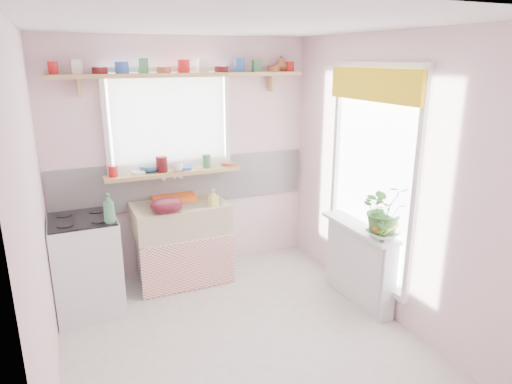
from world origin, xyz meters
name	(u,v)px	position (x,y,z in m)	size (l,w,h in m)	color
room	(270,155)	(0.66, 0.86, 1.37)	(3.20, 3.20, 3.20)	silver
sink_unit	(182,242)	(-0.15, 1.29, 0.43)	(0.95, 0.65, 1.11)	white
cooker	(87,265)	(-1.10, 1.05, 0.46)	(0.58, 0.58, 0.93)	white
radiator_ledge	(359,262)	(1.30, 0.20, 0.40)	(0.22, 0.95, 0.78)	white
windowsill	(174,172)	(-0.15, 1.48, 1.14)	(1.40, 0.22, 0.04)	tan
pine_shelf	(184,75)	(0.00, 1.47, 2.12)	(2.52, 0.24, 0.04)	tan
shelf_crockery	(182,67)	(-0.02, 1.47, 2.19)	(2.47, 0.11, 0.12)	red
sill_crockery	(169,166)	(-0.20, 1.48, 1.21)	(1.35, 0.11, 0.12)	red
dish_tray	(173,197)	(-0.17, 1.50, 0.87)	(0.45, 0.33, 0.04)	#F25D15
colander	(167,205)	(-0.33, 1.10, 0.92)	(0.32, 0.32, 0.14)	#540E19
jade_plant	(385,209)	(1.33, -0.07, 1.02)	(0.43, 0.38, 0.48)	#3D722D
fruit_bowl	(383,235)	(1.28, -0.13, 0.81)	(0.26, 0.26, 0.06)	silver
herb_pot	(382,232)	(1.21, -0.20, 0.87)	(0.10, 0.07, 0.19)	#326D2B
soap_bottle_sink	(213,198)	(0.15, 1.10, 0.94)	(0.08, 0.08, 0.18)	#D8E565
sill_cup	(177,167)	(-0.13, 1.42, 1.21)	(0.12, 0.12, 0.10)	white
sill_bowl	(150,168)	(-0.38, 1.54, 1.19)	(0.21, 0.21, 0.07)	#2E6197
shelf_vase	(281,64)	(1.10, 1.53, 2.22)	(0.15, 0.15, 0.16)	#B36637
cooker_bottle	(109,208)	(-0.88, 0.83, 1.05)	(0.10, 0.10, 0.26)	#468C5F
fruit	(383,228)	(1.28, -0.12, 0.87)	(0.20, 0.14, 0.10)	orange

